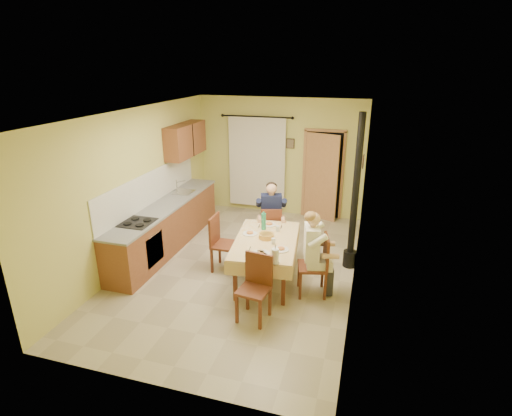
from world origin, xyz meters
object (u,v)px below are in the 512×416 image
(chair_right, at_px, (313,277))
(chair_near, at_px, (254,301))
(stove_flue, at_px, (354,214))
(chair_far, at_px, (271,238))
(man_far, at_px, (271,210))
(chair_left, at_px, (225,254))
(man_right, at_px, (314,244))
(dining_table, at_px, (266,260))

(chair_right, bearing_deg, chair_near, 128.48)
(stove_flue, bearing_deg, chair_far, 173.84)
(chair_right, height_order, man_far, man_far)
(chair_near, height_order, man_far, man_far)
(chair_right, distance_m, chair_left, 1.68)
(chair_left, xyz_separation_m, man_right, (1.63, -0.36, 0.59))
(man_far, bearing_deg, chair_far, -90.00)
(man_right, distance_m, stove_flue, 1.23)
(chair_left, distance_m, man_right, 1.77)
(chair_right, distance_m, man_far, 1.74)
(chair_near, xyz_separation_m, man_far, (-0.31, 2.21, 0.59))
(chair_far, bearing_deg, chair_right, -66.60)
(chair_left, relative_size, man_right, 0.73)
(dining_table, distance_m, man_right, 0.99)
(chair_near, height_order, chair_right, chair_right)
(man_far, bearing_deg, stove_flue, -22.14)
(chair_far, height_order, stove_flue, stove_flue)
(dining_table, bearing_deg, chair_far, 92.68)
(chair_far, distance_m, chair_near, 2.22)
(chair_left, bearing_deg, dining_table, 78.53)
(dining_table, bearing_deg, chair_left, 162.11)
(chair_far, relative_size, man_far, 0.69)
(dining_table, xyz_separation_m, man_right, (0.83, -0.21, 0.50))
(chair_far, height_order, man_far, man_far)
(chair_left, height_order, stove_flue, stove_flue)
(chair_far, distance_m, chair_right, 1.63)
(dining_table, relative_size, stove_flue, 0.65)
(man_right, bearing_deg, chair_left, 63.57)
(chair_far, relative_size, chair_left, 0.94)
(chair_right, relative_size, man_right, 0.73)
(stove_flue, bearing_deg, dining_table, -146.52)
(chair_far, height_order, chair_left, chair_left)
(chair_near, relative_size, man_right, 0.71)
(dining_table, relative_size, chair_near, 1.85)
(man_far, bearing_deg, chair_right, -66.78)
(chair_far, xyz_separation_m, man_right, (1.01, -1.27, 0.59))
(dining_table, xyz_separation_m, chair_right, (0.84, -0.20, -0.09))
(chair_left, distance_m, stove_flue, 2.40)
(chair_left, xyz_separation_m, man_far, (0.62, 0.92, 0.59))
(stove_flue, bearing_deg, chair_near, -121.23)
(dining_table, relative_size, man_right, 1.31)
(chair_right, bearing_deg, chair_left, 63.80)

